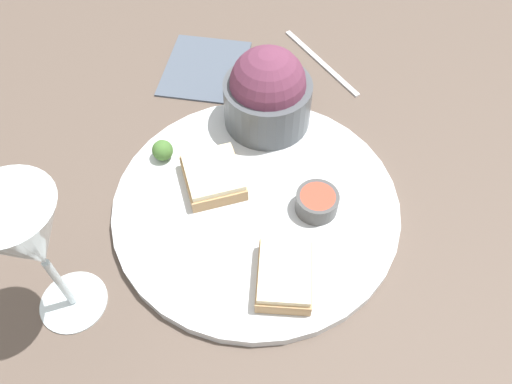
# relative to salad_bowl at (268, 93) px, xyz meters

# --- Properties ---
(ground_plane) EXTENTS (4.00, 4.00, 0.00)m
(ground_plane) POSITION_rel_salad_bowl_xyz_m (0.13, -0.04, -0.06)
(ground_plane) COLOR brown
(dinner_plate) EXTENTS (0.35, 0.35, 0.01)m
(dinner_plate) POSITION_rel_salad_bowl_xyz_m (0.13, -0.04, -0.06)
(dinner_plate) COLOR silver
(dinner_plate) RESTS_ON ground_plane
(salad_bowl) EXTENTS (0.12, 0.12, 0.11)m
(salad_bowl) POSITION_rel_salad_bowl_xyz_m (0.00, 0.00, 0.00)
(salad_bowl) COLOR #4C5156
(salad_bowl) RESTS_ON dinner_plate
(sauce_ramekin) EXTENTS (0.05, 0.05, 0.03)m
(sauce_ramekin) POSITION_rel_salad_bowl_xyz_m (0.16, 0.03, -0.03)
(sauce_ramekin) COLOR #4C4C4C
(sauce_ramekin) RESTS_ON dinner_plate
(cheese_toast_near) EXTENTS (0.08, 0.08, 0.03)m
(cheese_toast_near) POSITION_rel_salad_bowl_xyz_m (0.10, -0.09, -0.04)
(cheese_toast_near) COLOR tan
(cheese_toast_near) RESTS_ON dinner_plate
(cheese_toast_far) EXTENTS (0.09, 0.08, 0.03)m
(cheese_toast_far) POSITION_rel_salad_bowl_xyz_m (0.24, -0.03, -0.04)
(cheese_toast_far) COLOR tan
(cheese_toast_far) RESTS_ON dinner_plate
(wine_glass) EXTENTS (0.08, 0.08, 0.19)m
(wine_glass) POSITION_rel_salad_bowl_xyz_m (0.22, -0.26, 0.07)
(wine_glass) COLOR silver
(wine_glass) RESTS_ON ground_plane
(garnish) EXTENTS (0.03, 0.03, 0.03)m
(garnish) POSITION_rel_salad_bowl_xyz_m (0.04, -0.14, -0.04)
(garnish) COLOR #477533
(garnish) RESTS_ON dinner_plate
(napkin) EXTENTS (0.18, 0.16, 0.01)m
(napkin) POSITION_rel_salad_bowl_xyz_m (-0.14, -0.07, -0.06)
(napkin) COLOR #4C5666
(napkin) RESTS_ON ground_plane
(fork) EXTENTS (0.17, 0.08, 0.01)m
(fork) POSITION_rel_salad_bowl_xyz_m (-0.12, 0.11, -0.06)
(fork) COLOR silver
(fork) RESTS_ON ground_plane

